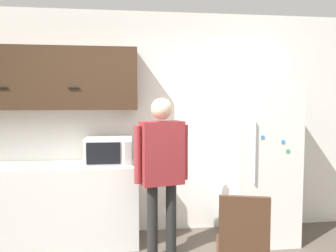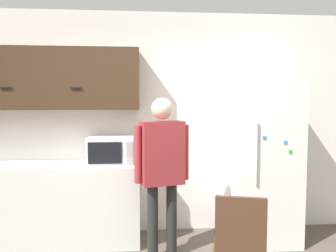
% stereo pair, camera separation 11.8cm
% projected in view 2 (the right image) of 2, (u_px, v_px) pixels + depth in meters
% --- Properties ---
extents(back_wall, '(6.00, 0.06, 2.70)m').
position_uv_depth(back_wall, '(145.00, 123.00, 4.06)').
color(back_wall, white).
rests_on(back_wall, ground_plane).
extents(counter, '(2.14, 0.58, 0.91)m').
position_uv_depth(counter, '(46.00, 204.00, 3.71)').
color(counter, silver).
rests_on(counter, ground_plane).
extents(upper_cabinets, '(2.14, 0.34, 0.70)m').
position_uv_depth(upper_cabinets, '(45.00, 79.00, 3.73)').
color(upper_cabinets, '#3D2819').
extents(microwave, '(0.52, 0.40, 0.30)m').
position_uv_depth(microwave, '(111.00, 150.00, 3.72)').
color(microwave, white).
rests_on(microwave, counter).
extents(person, '(0.56, 0.32, 1.65)m').
position_uv_depth(person, '(162.00, 162.00, 3.33)').
color(person, black).
rests_on(person, ground_plane).
extents(refrigerator, '(0.73, 0.74, 1.86)m').
position_uv_depth(refrigerator, '(262.00, 161.00, 3.81)').
color(refrigerator, white).
rests_on(refrigerator, ground_plane).
extents(chair, '(0.50, 0.50, 0.92)m').
position_uv_depth(chair, '(240.00, 245.00, 2.52)').
color(chair, '#472D1E').
rests_on(chair, ground_plane).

